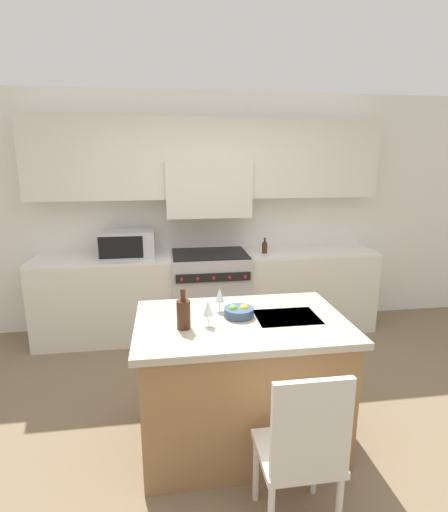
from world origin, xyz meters
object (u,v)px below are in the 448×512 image
at_px(range_stove, 210,294).
at_px(island_chair, 303,448).
at_px(microwave, 127,244).
at_px(fruit_bowl, 238,312).
at_px(wine_bottle, 184,313).
at_px(oil_bottle_on_counter, 265,247).
at_px(wine_glass_far, 220,296).
at_px(wine_glass_near, 208,309).

relative_size(range_stove, island_chair, 0.97).
xyz_separation_m(microwave, island_chair, (1.07, -2.65, -0.54)).
relative_size(island_chair, fruit_bowl, 4.86).
height_order(range_stove, fruit_bowl, fruit_bowl).
bearing_deg(wine_bottle, oil_bottle_on_counter, 62.09).
xyz_separation_m(wine_bottle, wine_glass_far, (0.27, 0.25, 0.02)).
relative_size(wine_bottle, fruit_bowl, 1.30).
height_order(wine_glass_near, fruit_bowl, wine_glass_near).
relative_size(range_stove, wine_bottle, 3.61).
bearing_deg(microwave, fruit_bowl, -63.86).
xyz_separation_m(fruit_bowl, oil_bottle_on_counter, (0.62, 1.74, 0.05)).
xyz_separation_m(wine_bottle, wine_glass_near, (0.16, 0.02, 0.02)).
relative_size(wine_glass_near, fruit_bowl, 0.84).
bearing_deg(wine_glass_near, oil_bottle_on_counter, 65.78).
height_order(range_stove, wine_bottle, wine_bottle).
bearing_deg(range_stove, island_chair, -86.03).
bearing_deg(oil_bottle_on_counter, wine_glass_near, -114.22).
xyz_separation_m(microwave, wine_glass_far, (0.77, -1.69, -0.04)).
distance_m(range_stove, wine_glass_far, 1.77).
xyz_separation_m(wine_glass_near, wine_glass_far, (0.11, 0.24, 0.00)).
bearing_deg(wine_glass_near, wine_glass_far, 65.45).
distance_m(range_stove, microwave, 1.08).
bearing_deg(wine_bottle, microwave, 104.67).
xyz_separation_m(range_stove, island_chair, (0.18, -2.63, 0.06)).
relative_size(wine_bottle, oil_bottle_on_counter, 1.51).
xyz_separation_m(range_stove, wine_bottle, (-0.38, -1.93, 0.55)).
relative_size(range_stove, microwave, 1.64).
relative_size(range_stove, wine_glass_near, 5.56).
bearing_deg(range_stove, microwave, 178.80).
bearing_deg(fruit_bowl, wine_glass_far, 134.73).
relative_size(microwave, wine_bottle, 2.19).
distance_m(island_chair, oil_bottle_on_counter, 2.66).
height_order(wine_glass_far, oil_bottle_on_counter, oil_bottle_on_counter).
relative_size(microwave, wine_glass_far, 3.38).
height_order(microwave, wine_bottle, microwave).
relative_size(wine_bottle, wine_glass_far, 1.54).
bearing_deg(island_chair, wine_glass_far, 107.44).
distance_m(island_chair, wine_glass_near, 0.97).
bearing_deg(wine_bottle, range_stove, 78.79).
bearing_deg(fruit_bowl, wine_glass_near, -150.96).
xyz_separation_m(range_stove, fruit_bowl, (-0.00, -1.79, 0.49)).
bearing_deg(oil_bottle_on_counter, island_chair, -99.51).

